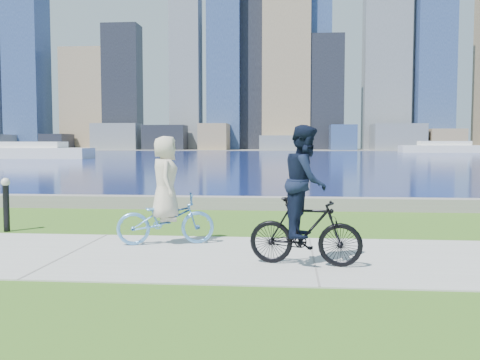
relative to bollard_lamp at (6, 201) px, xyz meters
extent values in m
plane|color=#315917|center=(2.25, -2.05, -0.64)|extent=(320.00, 320.00, 0.00)
cube|color=#9F9F9A|center=(2.25, -2.05, -0.63)|extent=(80.00, 3.50, 0.02)
cube|color=slate|center=(2.25, 4.15, -0.47)|extent=(90.00, 0.50, 0.35)
cube|color=#0C1951|center=(2.25, 69.95, -0.64)|extent=(320.00, 131.00, 0.01)
cube|color=gray|center=(2.25, 127.95, -0.58)|extent=(320.00, 30.00, 0.12)
cube|color=black|center=(-52.84, 120.29, 1.38)|extent=(6.02, 7.98, 4.06)
cube|color=slate|center=(-37.29, 120.24, 2.68)|extent=(11.52, 6.14, 6.65)
cube|color=black|center=(-24.92, 120.52, 2.45)|extent=(10.38, 6.37, 6.19)
cube|color=#836E51|center=(-12.30, 118.62, 2.57)|extent=(6.84, 8.53, 6.44)
cube|color=slate|center=(4.30, 119.28, 1.14)|extent=(10.95, 7.81, 3.56)
cube|color=navy|center=(18.54, 118.14, 2.39)|extent=(6.09, 6.79, 6.07)
cube|color=slate|center=(31.45, 119.23, 2.49)|extent=(11.81, 9.48, 6.27)
cube|color=#836E51|center=(42.11, 119.22, 1.88)|extent=(7.93, 9.86, 5.05)
cube|color=navy|center=(-62.90, 125.61, 22.30)|extent=(9.20, 9.13, 45.88)
cube|color=#836E51|center=(-48.35, 129.20, 12.72)|extent=(11.62, 8.68, 26.72)
cube|color=black|center=(-37.97, 127.94, 15.66)|extent=(9.37, 6.28, 32.60)
cube|color=slate|center=(-21.00, 127.95, 18.91)|extent=(7.64, 6.52, 39.10)
cube|color=navy|center=(-10.76, 128.73, 32.16)|extent=(8.36, 11.53, 65.60)
cube|color=#836E51|center=(5.04, 127.49, 26.12)|extent=(11.94, 9.07, 53.53)
cube|color=black|center=(14.95, 127.59, 13.70)|extent=(8.66, 8.57, 28.68)
cube|color=slate|center=(30.46, 130.17, 30.60)|extent=(11.48, 7.10, 62.49)
cube|color=navy|center=(41.62, 128.92, 20.25)|extent=(9.09, 10.48, 41.78)
cube|color=black|center=(-3.75, 129.95, 37.36)|extent=(9.00, 9.00, 76.00)
cube|color=navy|center=(12.25, 128.95, 31.36)|extent=(8.00, 8.00, 64.00)
cube|color=silver|center=(-24.56, 49.63, -0.02)|extent=(14.50, 4.14, 1.24)
cube|color=silver|center=(-24.56, 49.63, 0.96)|extent=(8.29, 3.11, 0.72)
cube|color=silver|center=(34.51, 91.87, 0.04)|extent=(15.86, 4.53, 1.36)
cube|color=silver|center=(34.51, 91.87, 1.11)|extent=(9.07, 3.40, 0.79)
cylinder|color=black|center=(0.00, 0.00, -0.14)|extent=(0.13, 0.13, 1.00)
sphere|color=beige|center=(0.00, 0.00, 0.39)|extent=(0.18, 0.18, 0.18)
imported|color=#5C9FE1|center=(3.64, -1.16, -0.17)|extent=(1.02, 1.84, 0.91)
imported|color=silver|center=(3.64, -1.16, 0.57)|extent=(0.66, 0.85, 1.52)
imported|color=black|center=(6.10, -2.60, -0.12)|extent=(0.75, 1.74, 1.02)
imported|color=black|center=(6.10, -2.60, 0.64)|extent=(0.74, 0.89, 1.66)
camera|label=1|loc=(5.85, -10.54, 1.21)|focal=40.00mm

